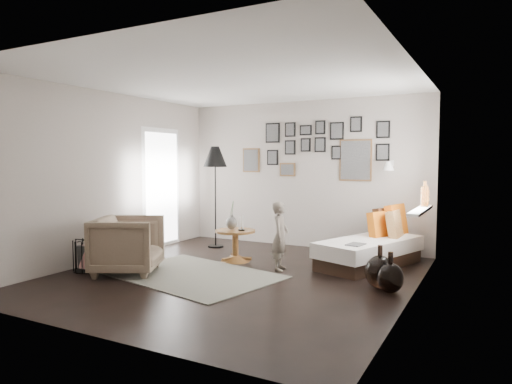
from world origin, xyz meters
The scene contains 23 objects.
ground centered at (0.00, 0.00, 0.00)m, with size 4.80×4.80×0.00m, color black.
wall_back centered at (0.00, 2.40, 1.30)m, with size 4.50×4.50×0.00m, color #A4998F.
wall_front centered at (0.00, -2.40, 1.30)m, with size 4.50×4.50×0.00m, color #A4998F.
wall_left centered at (-2.25, 0.00, 1.30)m, with size 4.80×4.80×0.00m, color #A4998F.
wall_right centered at (2.25, 0.00, 1.30)m, with size 4.80×4.80×0.00m, color #A4998F.
ceiling centered at (0.00, 0.00, 2.60)m, with size 4.80×4.80×0.00m, color white.
door_left centered at (-2.23, 1.20, 1.05)m, with size 0.00×2.14×2.14m.
window_right centered at (2.18, 1.34, 0.93)m, with size 0.15×1.32×1.30m.
gallery_wall centered at (0.29, 2.38, 1.74)m, with size 2.74×0.03×1.08m.
wall_sconce centered at (1.55, 2.13, 1.46)m, with size 0.18×0.36×0.16m.
rug centered at (-0.52, -0.24, 0.01)m, with size 2.20×1.54×0.01m, color beige.
pedestal_table centered at (-0.45, 0.77, 0.22)m, with size 0.62×0.62×0.48m.
vase centered at (-0.53, 0.79, 0.62)m, with size 0.18×0.18×0.44m.
candles centered at (-0.34, 0.77, 0.59)m, with size 0.11×0.11×0.23m.
daybed centered at (1.45, 1.49, 0.27)m, with size 1.33×1.92×0.87m.
magazine_on_daybed centered at (1.40, 0.85, 0.41)m, with size 0.20×0.27×0.01m, color black.
armchair centered at (-1.38, -0.56, 0.39)m, with size 0.84×0.86×0.78m, color #74624E.
armchair_cushion centered at (-1.35, -0.51, 0.48)m, with size 0.35×0.35×0.09m, color white.
floor_lamp centered at (-1.34, 1.59, 1.54)m, with size 0.42×0.42×1.79m.
magazine_basket centered at (-1.99, -0.73, 0.22)m, with size 0.41×0.41×0.44m.
demijohn_large centered at (1.85, 0.28, 0.21)m, with size 0.35×0.35×0.53m.
demijohn_small centered at (2.00, 0.16, 0.18)m, with size 0.31×0.31×0.48m.
child centered at (0.39, 0.59, 0.48)m, with size 0.35×0.23×0.96m, color #6A5F54.
Camera 1 is at (3.06, -5.19, 1.55)m, focal length 32.00 mm.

